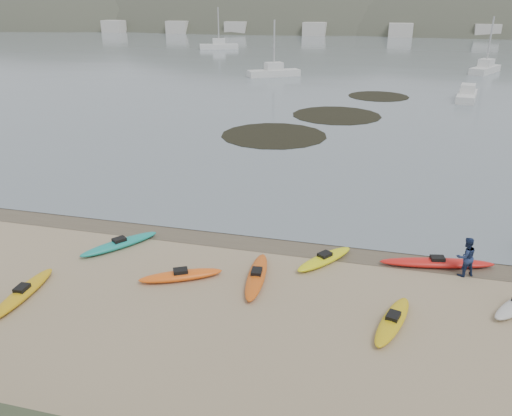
# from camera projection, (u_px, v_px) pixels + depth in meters

# --- Properties ---
(ground) EXTENTS (600.00, 600.00, 0.00)m
(ground) POSITION_uv_depth(u_px,v_px,m) (256.00, 237.00, 23.38)
(ground) COLOR tan
(ground) RESTS_ON ground
(wet_sand) EXTENTS (60.00, 60.00, 0.00)m
(wet_sand) POSITION_uv_depth(u_px,v_px,m) (254.00, 240.00, 23.11)
(wet_sand) COLOR brown
(wet_sand) RESTS_ON ground
(water) EXTENTS (1200.00, 1200.00, 0.00)m
(water) POSITION_uv_depth(u_px,v_px,m) (383.00, 20.00, 291.64)
(water) COLOR slate
(water) RESTS_ON ground
(kayaks) EXTENTS (19.55, 8.96, 0.34)m
(kayaks) POSITION_uv_depth(u_px,v_px,m) (278.00, 276.00, 19.76)
(kayaks) COLOR beige
(kayaks) RESTS_ON ground
(person_east) EXTENTS (1.00, 0.92, 1.67)m
(person_east) POSITION_uv_depth(u_px,v_px,m) (466.00, 257.00, 19.87)
(person_east) COLOR navy
(person_east) RESTS_ON ground
(kelp_mats) EXTENTS (15.62, 28.40, 0.04)m
(kelp_mats) POSITION_uv_depth(u_px,v_px,m) (328.00, 116.00, 47.66)
(kelp_mats) COLOR black
(kelp_mats) RESTS_ON water
(moored_boats) EXTENTS (93.50, 78.85, 1.22)m
(moored_boats) POSITION_uv_depth(u_px,v_px,m) (379.00, 59.00, 89.71)
(moored_boats) COLOR silver
(moored_boats) RESTS_ON ground
(far_hills) EXTENTS (550.00, 135.00, 80.00)m
(far_hills) POSITION_uv_depth(u_px,v_px,m) (477.00, 73.00, 193.95)
(far_hills) COLOR #384235
(far_hills) RESTS_ON ground
(far_town) EXTENTS (199.00, 5.00, 4.00)m
(far_town) POSITION_uv_depth(u_px,v_px,m) (394.00, 30.00, 150.90)
(far_town) COLOR beige
(far_town) RESTS_ON ground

